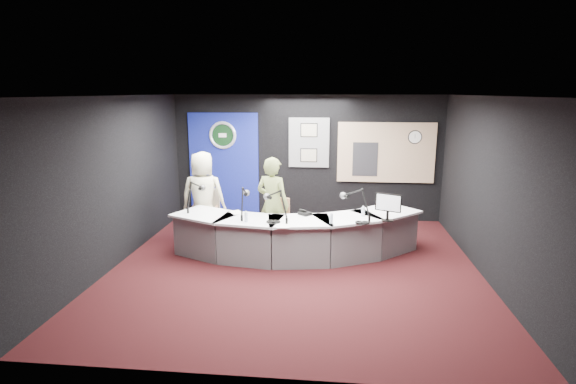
# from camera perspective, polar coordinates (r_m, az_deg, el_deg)

# --- Properties ---
(ground) EXTENTS (6.00, 6.00, 0.00)m
(ground) POSITION_cam_1_polar(r_m,az_deg,el_deg) (7.61, 0.90, -9.47)
(ground) COLOR black
(ground) RESTS_ON ground
(ceiling) EXTENTS (6.00, 6.00, 0.02)m
(ceiling) POSITION_cam_1_polar(r_m,az_deg,el_deg) (7.05, 0.98, 12.12)
(ceiling) COLOR silver
(ceiling) RESTS_ON ground
(wall_back) EXTENTS (6.00, 0.02, 2.80)m
(wall_back) POSITION_cam_1_polar(r_m,az_deg,el_deg) (10.15, 2.38, 4.34)
(wall_back) COLOR black
(wall_back) RESTS_ON ground
(wall_front) EXTENTS (6.00, 0.02, 2.80)m
(wall_front) POSITION_cam_1_polar(r_m,az_deg,el_deg) (4.32, -2.46, -7.16)
(wall_front) COLOR black
(wall_front) RESTS_ON ground
(wall_left) EXTENTS (0.02, 6.00, 2.80)m
(wall_left) POSITION_cam_1_polar(r_m,az_deg,el_deg) (8.02, -20.93, 1.29)
(wall_left) COLOR black
(wall_left) RESTS_ON ground
(wall_right) EXTENTS (0.02, 6.00, 2.80)m
(wall_right) POSITION_cam_1_polar(r_m,az_deg,el_deg) (7.57, 24.20, 0.36)
(wall_right) COLOR black
(wall_right) RESTS_ON ground
(broadcast_desk) EXTENTS (4.50, 1.90, 0.75)m
(broadcast_desk) POSITION_cam_1_polar(r_m,az_deg,el_deg) (8.00, 0.89, -5.49)
(broadcast_desk) COLOR silver
(broadcast_desk) RESTS_ON ground
(backdrop_panel) EXTENTS (1.60, 0.05, 2.30)m
(backdrop_panel) POSITION_cam_1_polar(r_m,az_deg,el_deg) (10.43, -8.14, 3.61)
(backdrop_panel) COLOR navy
(backdrop_panel) RESTS_ON wall_back
(agency_seal) EXTENTS (0.63, 0.07, 0.63)m
(agency_seal) POSITION_cam_1_polar(r_m,az_deg,el_deg) (10.31, -8.30, 7.14)
(agency_seal) COLOR silver
(agency_seal) RESTS_ON backdrop_panel
(seal_center) EXTENTS (0.48, 0.01, 0.48)m
(seal_center) POSITION_cam_1_polar(r_m,az_deg,el_deg) (10.31, -8.30, 7.15)
(seal_center) COLOR black
(seal_center) RESTS_ON backdrop_panel
(pinboard) EXTENTS (0.90, 0.04, 1.10)m
(pinboard) POSITION_cam_1_polar(r_m,az_deg,el_deg) (10.07, 2.68, 6.28)
(pinboard) COLOR slate
(pinboard) RESTS_ON wall_back
(framed_photo_upper) EXTENTS (0.34, 0.02, 0.27)m
(framed_photo_upper) POSITION_cam_1_polar(r_m,az_deg,el_deg) (10.01, 2.68, 7.85)
(framed_photo_upper) COLOR gray
(framed_photo_upper) RESTS_ON pinboard
(framed_photo_lower) EXTENTS (0.34, 0.02, 0.27)m
(framed_photo_lower) POSITION_cam_1_polar(r_m,az_deg,el_deg) (10.08, 2.65, 4.68)
(framed_photo_lower) COLOR gray
(framed_photo_lower) RESTS_ON pinboard
(booth_window_frame) EXTENTS (2.12, 0.06, 1.32)m
(booth_window_frame) POSITION_cam_1_polar(r_m,az_deg,el_deg) (10.15, 12.33, 4.91)
(booth_window_frame) COLOR tan
(booth_window_frame) RESTS_ON wall_back
(booth_glow) EXTENTS (2.00, 0.02, 1.20)m
(booth_glow) POSITION_cam_1_polar(r_m,az_deg,el_deg) (10.14, 12.33, 4.90)
(booth_glow) COLOR beige
(booth_glow) RESTS_ON booth_window_frame
(equipment_rack) EXTENTS (0.55, 0.02, 0.75)m
(equipment_rack) POSITION_cam_1_polar(r_m,az_deg,el_deg) (10.10, 9.76, 4.12)
(equipment_rack) COLOR black
(equipment_rack) RESTS_ON booth_window_frame
(wall_clock) EXTENTS (0.28, 0.01, 0.28)m
(wall_clock) POSITION_cam_1_polar(r_m,az_deg,el_deg) (10.16, 15.82, 6.73)
(wall_clock) COLOR white
(wall_clock) RESTS_ON booth_window_frame
(armchair_left) EXTENTS (0.64, 0.64, 1.05)m
(armchair_left) POSITION_cam_1_polar(r_m,az_deg,el_deg) (8.96, -10.63, -2.71)
(armchair_left) COLOR #A46E4B
(armchair_left) RESTS_ON ground
(armchair_right) EXTENTS (0.61, 0.61, 0.88)m
(armchair_right) POSITION_cam_1_polar(r_m,az_deg,el_deg) (8.22, -1.93, -4.52)
(armchair_right) COLOR #A46E4B
(armchair_right) RESTS_ON ground
(draped_jacket) EXTENTS (0.51, 0.14, 0.70)m
(draped_jacket) POSITION_cam_1_polar(r_m,az_deg,el_deg) (9.17, -10.21, -1.74)
(draped_jacket) COLOR slate
(draped_jacket) RESTS_ON armchair_left
(person_man) EXTENTS (0.88, 0.60, 1.75)m
(person_man) POSITION_cam_1_polar(r_m,az_deg,el_deg) (8.87, -10.72, -0.53)
(person_man) COLOR beige
(person_man) RESTS_ON ground
(person_woman) EXTENTS (0.74, 0.62, 1.74)m
(person_woman) POSITION_cam_1_polar(r_m,az_deg,el_deg) (8.10, -1.96, -1.62)
(person_woman) COLOR olive
(person_woman) RESTS_ON ground
(computer_monitor) EXTENTS (0.37, 0.19, 0.27)m
(computer_monitor) POSITION_cam_1_polar(r_m,az_deg,el_deg) (7.61, 12.59, -1.30)
(computer_monitor) COLOR black
(computer_monitor) RESTS_ON broadcast_desk
(desk_phone) EXTENTS (0.26, 0.26, 0.05)m
(desk_phone) POSITION_cam_1_polar(r_m,az_deg,el_deg) (7.88, 2.16, -2.74)
(desk_phone) COLOR black
(desk_phone) RESTS_ON broadcast_desk
(headphones_near) EXTENTS (0.20, 0.20, 0.03)m
(headphones_near) POSITION_cam_1_polar(r_m,az_deg,el_deg) (7.46, 9.41, -3.85)
(headphones_near) COLOR black
(headphones_near) RESTS_ON broadcast_desk
(headphones_far) EXTENTS (0.22, 0.22, 0.04)m
(headphones_far) POSITION_cam_1_polar(r_m,az_deg,el_deg) (7.41, -1.87, -3.79)
(headphones_far) COLOR black
(headphones_far) RESTS_ON broadcast_desk
(paper_stack) EXTENTS (0.32, 0.34, 0.00)m
(paper_stack) POSITION_cam_1_polar(r_m,az_deg,el_deg) (8.09, -6.55, -2.58)
(paper_stack) COLOR white
(paper_stack) RESTS_ON broadcast_desk
(notepad) EXTENTS (0.24, 0.32, 0.00)m
(notepad) POSITION_cam_1_polar(r_m,az_deg,el_deg) (7.27, -0.67, -4.26)
(notepad) COLOR white
(notepad) RESTS_ON broadcast_desk
(boom_mic_a) EXTENTS (0.22, 0.73, 0.60)m
(boom_mic_a) POSITION_cam_1_polar(r_m,az_deg,el_deg) (8.38, -11.70, -0.13)
(boom_mic_a) COLOR black
(boom_mic_a) RESTS_ON broadcast_desk
(boom_mic_b) EXTENTS (0.16, 0.74, 0.60)m
(boom_mic_b) POSITION_cam_1_polar(r_m,az_deg,el_deg) (7.77, -5.60, -0.92)
(boom_mic_b) COLOR black
(boom_mic_b) RESTS_ON broadcast_desk
(boom_mic_c) EXTENTS (0.52, 0.60, 0.60)m
(boom_mic_c) POSITION_cam_1_polar(r_m,az_deg,el_deg) (7.53, -1.48, -1.31)
(boom_mic_c) COLOR black
(boom_mic_c) RESTS_ON broadcast_desk
(boom_mic_d) EXTENTS (0.55, 0.57, 0.60)m
(boom_mic_d) POSITION_cam_1_polar(r_m,az_deg,el_deg) (7.69, 8.64, -1.14)
(boom_mic_d) COLOR black
(boom_mic_d) RESTS_ON broadcast_desk
(water_bottles) EXTENTS (2.01, 0.60, 0.18)m
(water_bottles) POSITION_cam_1_polar(r_m,az_deg,el_deg) (7.62, 2.30, -2.78)
(water_bottles) COLOR silver
(water_bottles) RESTS_ON broadcast_desk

